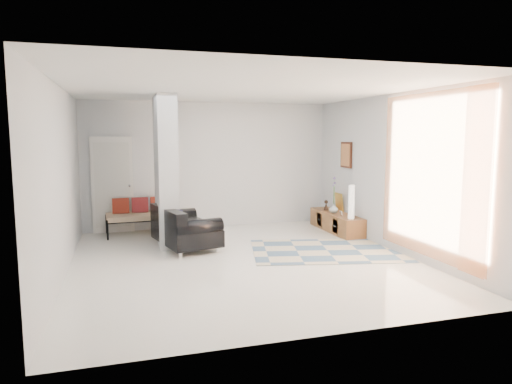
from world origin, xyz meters
name	(u,v)px	position (x,y,z in m)	size (l,w,h in m)	color
floor	(244,261)	(0.00, 0.00, 0.00)	(6.00, 6.00, 0.00)	white
ceiling	(243,89)	(0.00, 0.00, 2.80)	(6.00, 6.00, 0.00)	white
wall_back	(210,165)	(0.00, 3.00, 1.40)	(6.00, 6.00, 0.00)	silver
wall_front	(321,203)	(0.00, -3.00, 1.40)	(6.00, 6.00, 0.00)	silver
wall_left	(61,181)	(-2.75, 0.00, 1.40)	(6.00, 6.00, 0.00)	silver
wall_right	(392,173)	(2.75, 0.00, 1.40)	(6.00, 6.00, 0.00)	silver
partition_column	(166,171)	(-1.10, 1.60, 1.40)	(0.35, 1.20, 2.80)	#ACB0B3
hallway_door	(112,185)	(-2.10, 2.96, 1.02)	(0.85, 0.06, 2.04)	white
curtain	(430,175)	(2.67, -1.15, 1.45)	(2.55, 2.55, 0.00)	#FF8A43
wall_art	(346,155)	(2.72, 1.70, 1.65)	(0.04, 0.45, 0.55)	#3C1A10
media_console	(336,222)	(2.52, 1.70, 0.20)	(0.45, 1.79, 0.80)	brown
loveseat	(183,228)	(-0.85, 1.19, 0.36)	(1.20, 1.67, 0.76)	silver
daybed	(147,214)	(-1.43, 2.63, 0.42)	(1.74, 0.81, 0.77)	black
area_rug	(327,251)	(1.60, 0.20, 0.01)	(2.66, 1.77, 0.01)	#C0B193
cylinder_lamp	(351,202)	(2.50, 1.01, 0.74)	(0.12, 0.12, 0.68)	white
bronze_figurine	(326,205)	(2.47, 2.12, 0.51)	(0.11, 0.11, 0.22)	#311F16
vase	(334,208)	(2.47, 1.74, 0.50)	(0.19, 0.19, 0.20)	silver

